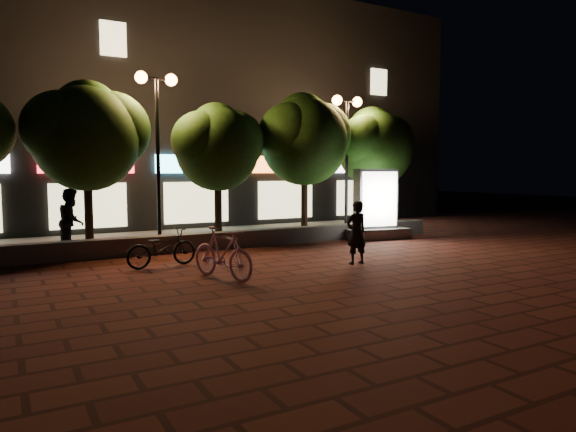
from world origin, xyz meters
TOP-DOWN VIEW (x-y plane):
  - ground at (0.00, 0.00)m, footprint 80.00×80.00m
  - retaining_wall at (0.00, 4.00)m, footprint 16.00×0.45m
  - sidewalk at (0.00, 6.50)m, footprint 16.00×5.00m
  - building_block at (-0.01, 12.99)m, footprint 28.00×8.12m
  - tree_left at (-3.45, 5.46)m, footprint 3.60×3.00m
  - tree_mid at (0.55, 5.46)m, footprint 3.24×2.70m
  - tree_right at (3.86, 5.46)m, footprint 3.72×3.10m
  - tree_far_right at (7.05, 5.46)m, footprint 3.48×2.90m
  - street_lamp_left at (-1.50, 5.20)m, footprint 1.26×0.36m
  - street_lamp_right at (5.50, 5.20)m, footprint 1.26×0.36m
  - ad_kiosk at (5.51, 3.50)m, footprint 2.35×1.41m
  - scooter_pink at (-1.58, -0.12)m, footprint 1.10×1.93m
  - rider at (2.01, -0.10)m, footprint 0.59×0.39m
  - scooter_parked at (-2.34, 1.90)m, footprint 1.85×0.88m
  - pedestrian at (-4.04, 4.76)m, footprint 0.90×1.02m

SIDE VIEW (x-z plane):
  - ground at x=0.00m, z-range 0.00..0.00m
  - sidewalk at x=0.00m, z-range 0.00..0.08m
  - retaining_wall at x=0.00m, z-range 0.00..0.50m
  - scooter_parked at x=-2.34m, z-range 0.00..0.93m
  - scooter_pink at x=-1.58m, z-range 0.00..1.12m
  - rider at x=2.01m, z-range 0.00..1.59m
  - ad_kiosk at x=5.51m, z-range -0.23..2.16m
  - pedestrian at x=-4.04m, z-range 0.08..1.86m
  - tree_mid at x=0.55m, z-range 0.97..5.47m
  - tree_far_right at x=7.05m, z-range 0.99..5.75m
  - tree_left at x=-3.45m, z-range 1.00..5.89m
  - tree_right at x=3.86m, z-range 1.03..6.10m
  - street_lamp_right at x=5.50m, z-range 1.40..6.38m
  - street_lamp_left at x=-1.50m, z-range 1.44..6.62m
  - building_block at x=-0.01m, z-range -0.65..10.65m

